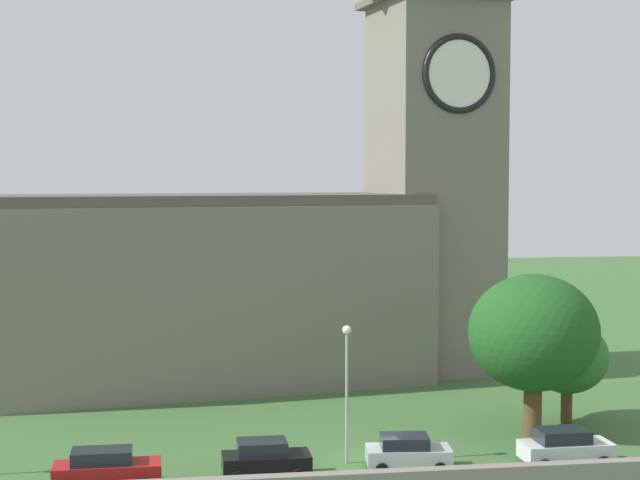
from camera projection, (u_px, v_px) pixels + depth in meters
ground_plane at (328, 394)px, 64.57m from camera, size 200.00×200.00×0.00m
church at (292, 241)px, 68.68m from camera, size 35.71×14.86×30.70m
quay_barrier at (400, 480)px, 44.79m from camera, size 55.93×0.70×0.94m
car_red at (106, 468)px, 45.31m from camera, size 4.80×2.14×1.73m
car_black at (265, 459)px, 46.72m from camera, size 4.08×2.23×1.76m
car_silver at (407, 452)px, 48.09m from camera, size 4.21×2.63×1.64m
car_white at (565, 447)px, 48.73m from camera, size 4.40×2.34×1.78m
streetlamp_west_mid at (347, 371)px, 48.83m from camera, size 0.44×0.44×6.76m
tree_riverside_east at (567, 357)px, 56.89m from camera, size 4.61×4.61×5.86m
tree_churchyard at (534, 333)px, 54.04m from camera, size 6.99×6.99×8.74m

